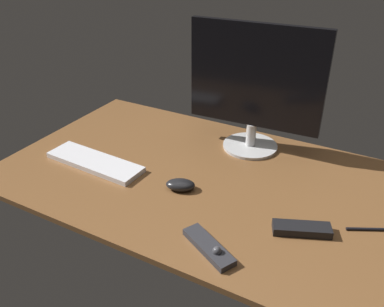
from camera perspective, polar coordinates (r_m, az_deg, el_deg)
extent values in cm
cube|color=brown|center=(141.49, 1.26, -3.48)|extent=(140.00, 84.00, 2.00)
cylinder|color=silver|center=(160.04, 8.22, 1.10)|extent=(21.26, 21.26, 1.13)
cylinder|color=silver|center=(157.73, 8.35, 2.68)|extent=(3.82, 3.82, 8.84)
cube|color=black|center=(148.68, 9.01, 10.71)|extent=(50.03, 5.31, 37.81)
cube|color=white|center=(151.07, -13.60, -1.18)|extent=(38.45, 13.14, 1.90)
ellipsoid|color=black|center=(133.06, -1.65, -4.44)|extent=(11.19, 9.10, 3.55)
cube|color=#2D2D33|center=(111.38, 2.36, -13.04)|extent=(18.30, 12.92, 1.88)
sphere|color=#3F3F44|center=(108.32, 3.54, -13.59)|extent=(2.41, 2.41, 2.41)
cube|color=black|center=(120.34, 15.27, -10.26)|extent=(17.07, 11.16, 2.48)
cylinder|color=black|center=(128.24, 24.14, -9.76)|extent=(13.57, 7.46, 0.89)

